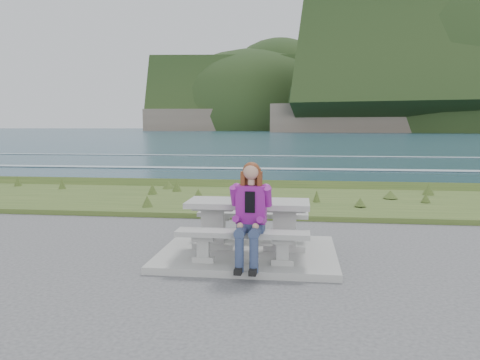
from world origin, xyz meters
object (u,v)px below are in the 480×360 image
object	(u,v)px
picnic_table	(248,212)
bench_seaward	(253,218)
bench_landward	(243,238)
seated_woman	(250,229)

from	to	relation	value
picnic_table	bench_seaward	distance (m)	0.74
picnic_table	bench_seaward	xyz separation A→B (m)	(0.00, 0.70, -0.23)
picnic_table	bench_landward	xyz separation A→B (m)	(0.00, -0.70, -0.23)
picnic_table	seated_woman	distance (m)	0.84
bench_landward	bench_seaward	xyz separation A→B (m)	(0.00, 1.40, 0.00)
bench_landward	bench_seaward	world-z (taller)	same
picnic_table	bench_seaward	bearing A→B (deg)	90.00
bench_seaward	seated_woman	bearing A→B (deg)	-85.93
bench_seaward	seated_woman	world-z (taller)	seated_woman
picnic_table	bench_landward	size ratio (longest dim) A/B	1.00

